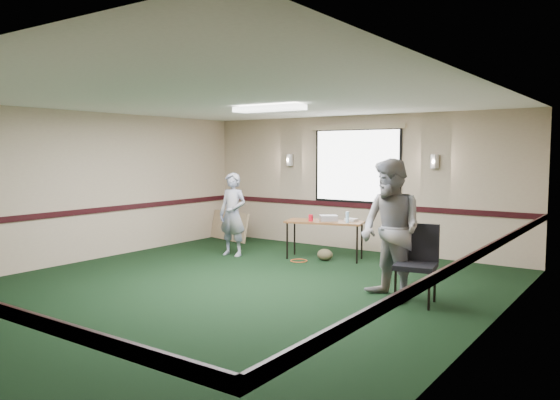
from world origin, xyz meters
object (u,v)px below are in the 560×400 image
Objects in this scene: projector at (329,218)px; person_right at (391,230)px; person_left at (233,214)px; folding_table at (325,224)px; conference_chair at (417,257)px.

projector is 2.89m from person_right.
person_left is at bearing -171.75° from person_right.
person_left is (-1.66, -0.76, 0.03)m from projector.
conference_chair is at bearing -52.33° from folding_table.
conference_chair is at bearing -19.87° from person_left.
person_right is (3.75, -1.22, 0.15)m from person_left.
person_left is 0.84× the size of person_right.
projector reaches higher than folding_table.
person_right is at bearing -57.92° from folding_table.
person_right reaches higher than person_left.
conference_chair reaches higher than projector.
person_right reaches higher than conference_chair.
projector is 0.16× the size of person_right.
person_right is at bearing -82.55° from projector.
person_right is at bearing -22.60° from person_left.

